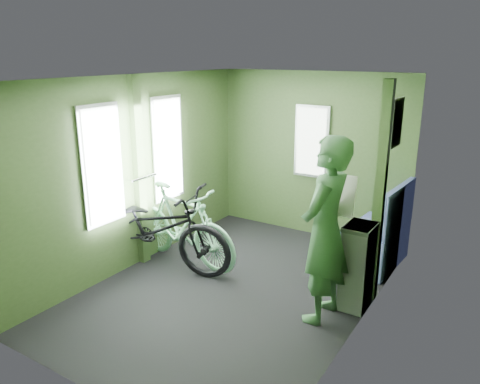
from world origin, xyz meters
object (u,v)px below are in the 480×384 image
object	(u,v)px
bicycle_black	(157,268)
passenger	(325,231)
bicycle_mint	(183,262)
waste_box	(357,266)
bench_seat	(377,241)

from	to	relation	value
bicycle_black	passenger	size ratio (longest dim) A/B	1.09
bicycle_mint	bicycle_black	bearing A→B (deg)	154.82
bicycle_black	passenger	xyz separation A→B (m)	(2.12, 0.04, 0.92)
waste_box	bench_seat	bearing A→B (deg)	95.70
bicycle_black	waste_box	size ratio (longest dim) A/B	2.22
bicycle_black	waste_box	bearing A→B (deg)	-88.79
bicycle_mint	bench_seat	xyz separation A→B (m)	(2.06, 1.24, 0.31)
bicycle_mint	waste_box	bearing A→B (deg)	-80.80
bicycle_mint	passenger	xyz separation A→B (m)	(1.95, -0.25, 0.92)
passenger	bicycle_black	bearing A→B (deg)	-86.64
bicycle_mint	waste_box	distance (m)	2.22
passenger	waste_box	bearing A→B (deg)	150.69
bicycle_mint	passenger	size ratio (longest dim) A/B	0.92
bicycle_black	passenger	world-z (taller)	passenger
bicycle_black	waste_box	world-z (taller)	waste_box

